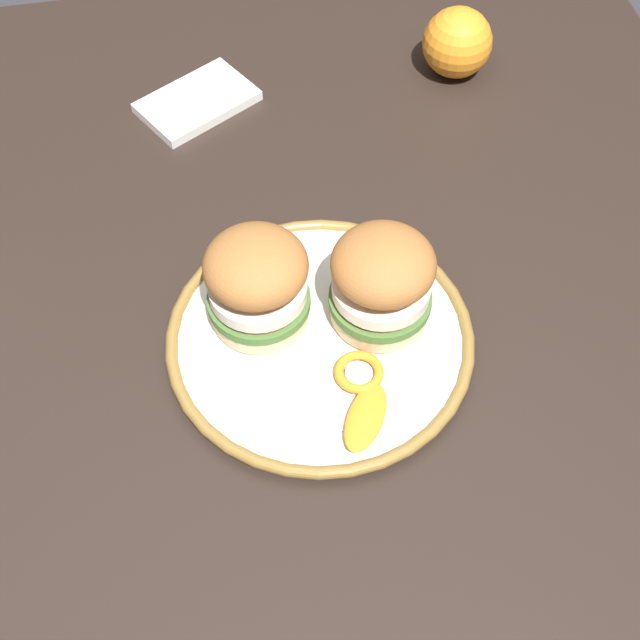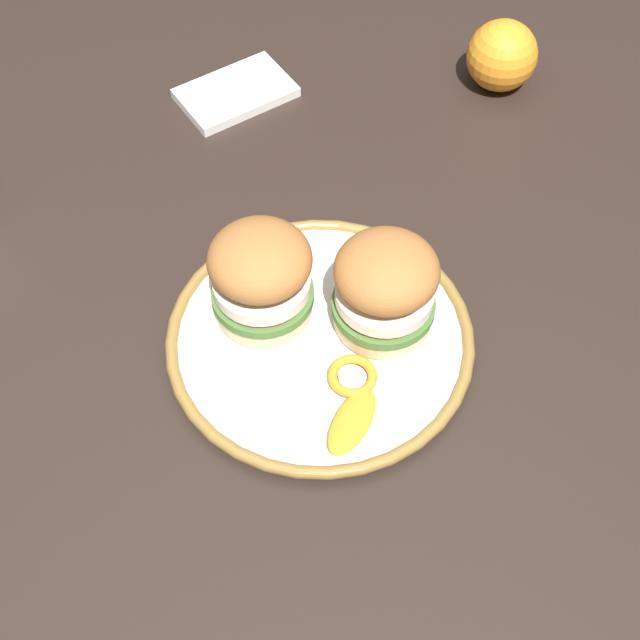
# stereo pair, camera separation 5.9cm
# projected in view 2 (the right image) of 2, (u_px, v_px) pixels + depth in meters

# --- Properties ---
(ground_plane) EXTENTS (8.00, 8.00, 0.00)m
(ground_plane) POSITION_uv_depth(u_px,v_px,m) (330.00, 630.00, 1.42)
(ground_plane) COLOR #333338
(dining_table) EXTENTS (1.32, 0.98, 0.76)m
(dining_table) POSITION_uv_depth(u_px,v_px,m) (336.00, 444.00, 0.88)
(dining_table) COLOR black
(dining_table) RESTS_ON ground
(dinner_plate) EXTENTS (0.29, 0.29, 0.02)m
(dinner_plate) POSITION_uv_depth(u_px,v_px,m) (320.00, 339.00, 0.83)
(dinner_plate) COLOR white
(dinner_plate) RESTS_ON dining_table
(sandwich_half_left) EXTENTS (0.11, 0.11, 0.10)m
(sandwich_half_left) POSITION_uv_depth(u_px,v_px,m) (261.00, 276.00, 0.79)
(sandwich_half_left) COLOR beige
(sandwich_half_left) RESTS_ON dinner_plate
(sandwich_half_right) EXTENTS (0.11, 0.11, 0.10)m
(sandwich_half_right) POSITION_uv_depth(u_px,v_px,m) (385.00, 287.00, 0.79)
(sandwich_half_right) COLOR beige
(sandwich_half_right) RESTS_ON dinner_plate
(orange_peel_curled) EXTENTS (0.06, 0.06, 0.01)m
(orange_peel_curled) POSITION_uv_depth(u_px,v_px,m) (352.00, 376.00, 0.79)
(orange_peel_curled) COLOR orange
(orange_peel_curled) RESTS_ON dinner_plate
(orange_peel_strip_long) EXTENTS (0.08, 0.06, 0.01)m
(orange_peel_strip_long) POSITION_uv_depth(u_px,v_px,m) (352.00, 422.00, 0.76)
(orange_peel_strip_long) COLOR orange
(orange_peel_strip_long) RESTS_ON dinner_plate
(whole_orange) EXTENTS (0.08, 0.08, 0.08)m
(whole_orange) POSITION_uv_depth(u_px,v_px,m) (502.00, 56.00, 1.02)
(whole_orange) COLOR orange
(whole_orange) RESTS_ON dining_table
(folded_napkin) EXTENTS (0.14, 0.15, 0.01)m
(folded_napkin) POSITION_uv_depth(u_px,v_px,m) (236.00, 93.00, 1.03)
(folded_napkin) COLOR white
(folded_napkin) RESTS_ON dining_table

